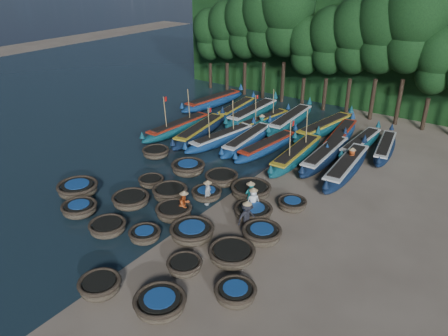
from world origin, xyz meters
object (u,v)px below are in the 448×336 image
Objects in this scene: long_boat_4 at (248,140)px; long_boat_7 at (325,155)px; long_boat_9 at (213,101)px; fisherman_5 at (262,123)px; coracle_19 at (262,234)px; fisherman_3 at (247,217)px; fisherman_4 at (208,192)px; long_boat_11 at (253,113)px; coracle_13 at (192,232)px; long_boat_8 at (346,167)px; coracle_9 at (235,293)px; coracle_11 at (131,200)px; long_boat_1 at (179,127)px; coracle_14 at (232,254)px; coracle_21 at (188,168)px; coracle_4 at (160,304)px; long_boat_15 at (340,136)px; coracle_16 at (170,193)px; coracle_17 at (207,194)px; fisherman_1 at (250,195)px; long_boat_12 at (264,120)px; long_boat_3 at (222,138)px; long_boat_5 at (268,146)px; fisherman_0 at (253,200)px; coracle_12 at (174,212)px; coracle_24 at (292,204)px; fisherman_6 at (351,159)px; coracle_15 at (151,181)px; coracle_10 at (78,189)px; coracle_6 at (108,227)px; coracle_20 at (156,152)px; coracle_22 at (222,178)px; long_boat_6 at (296,154)px; fisherman_2 at (184,204)px; long_boat_10 at (237,109)px; coracle_18 at (253,212)px; long_boat_13 at (290,120)px; coracle_5 at (79,209)px; coracle_3 at (100,286)px; long_boat_14 at (325,128)px; long_boat_2 at (200,131)px.

long_boat_7 reaches higher than long_boat_4.
long_boat_9 is 5.18× the size of fisherman_5.
fisherman_3 is (-1.16, 0.36, 0.45)m from coracle_19.
long_boat_11 is at bearing -175.49° from fisherman_4.
long_boat_8 reaches higher than coracle_13.
coracle_9 is at bearing -44.61° from long_boat_9.
long_boat_1 is (-5.53, 10.73, 0.15)m from coracle_11.
coracle_14 is 9.98m from coracle_21.
long_boat_15 is at bearing 92.77° from coracle_4.
coracle_16 is 6.86m from coracle_19.
coracle_17 is 1.03× the size of fisherman_1.
long_boat_12 reaches higher than fisherman_3.
long_boat_3 is at bearing -149.17° from long_boat_15.
fisherman_3 is at bearing -58.87° from long_boat_5.
fisherman_4 is at bearing -36.37° from fisherman_0.
coracle_12 is 1.11× the size of coracle_24.
fisherman_6 is (16.35, -5.82, 0.26)m from long_boat_9.
coracle_10 is at bearing -129.08° from coracle_15.
fisherman_4 reaches higher than coracle_12.
fisherman_0 reaches higher than coracle_6.
coracle_9 is 0.27× the size of long_boat_4.
fisherman_0 is (10.05, -2.45, 0.43)m from coracle_20.
coracle_21 is (-1.35, 3.34, 0.01)m from coracle_16.
coracle_22 is at bearing -78.04° from fisherman_0.
coracle_9 is 8.37m from fisherman_4.
long_boat_6 is 10.63m from fisherman_2.
long_boat_11 is at bearing -18.28° from long_boat_10.
long_boat_13 reaches higher than coracle_18.
fisherman_6 is at bearing 77.21° from coracle_18.
coracle_21 is 9.93m from long_boat_7.
long_boat_1 is at bearing -179.41° from long_boat_6.
fisherman_1 reaches higher than coracle_16.
coracle_18 is 20.82m from long_boat_9.
long_boat_4 is at bearing -115.90° from fisherman_5.
coracle_18 is 0.27× the size of long_boat_7.
coracle_13 is 11.01m from coracle_20.
long_boat_13 is 5.27× the size of fisherman_4.
fisherman_6 is at bearing 9.64° from long_boat_1.
long_boat_8 is at bearing 52.87° from coracle_5.
coracle_15 is 0.95× the size of fisherman_0.
fisherman_2 reaches higher than fisherman_4.
long_boat_7 is at bearing 19.94° from long_boat_3.
long_boat_5 is 6.26m from long_boat_8.
coracle_3 is at bearing -101.87° from long_boat_15.
long_boat_5 is 6.28m from long_boat_13.
coracle_14 is (11.56, 0.15, -0.04)m from coracle_10.
fisherman_1 is at bearing 10.69° from coracle_15.
long_boat_14 reaches higher than coracle_17.
long_boat_2 is at bearing 132.94° from coracle_9.
long_boat_12 is (-3.80, 13.27, 0.11)m from coracle_17.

